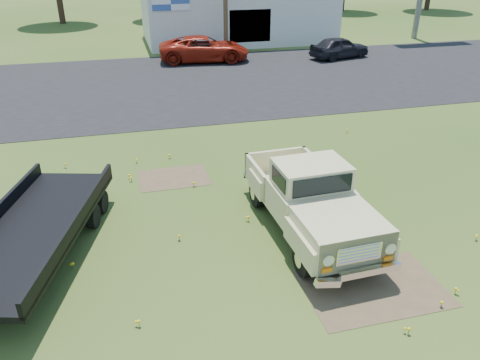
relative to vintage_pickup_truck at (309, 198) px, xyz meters
name	(u,v)px	position (x,y,z in m)	size (l,w,h in m)	color
ground	(266,226)	(-0.97, 0.47, -0.97)	(140.00, 140.00, 0.00)	#304D18
asphalt_lot	(183,83)	(-0.97, 15.47, -0.97)	(90.00, 14.00, 0.02)	black
dirt_patch_a	(373,288)	(0.53, -2.53, -0.97)	(3.00, 2.00, 0.01)	brown
dirt_patch_b	(174,178)	(-2.97, 3.97, -0.97)	(2.20, 1.60, 0.01)	brown
commercial_building	(236,12)	(5.03, 27.47, 1.13)	(14.20, 8.20, 4.15)	silver
vintage_pickup_truck	(309,198)	(0.00, 0.00, 0.00)	(2.08, 5.35, 1.94)	tan
flatbed_trailer	(32,225)	(-6.63, 0.54, -0.10)	(2.13, 6.40, 1.74)	black
red_pickup	(204,49)	(1.12, 20.34, -0.18)	(2.61, 5.66, 1.57)	maroon
dark_sedan	(340,48)	(9.88, 19.06, -0.28)	(1.63, 4.06, 1.38)	black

